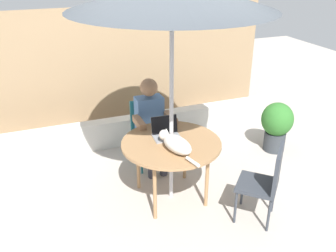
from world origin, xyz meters
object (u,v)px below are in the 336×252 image
(laptop, at_px, (165,131))
(person_seated, at_px, (151,121))
(cat, at_px, (176,144))
(potted_plant_by_chair, at_px, (156,119))
(chair_occupied, at_px, (148,128))
(chair_empty, at_px, (266,179))
(potted_plant_near_fence, at_px, (277,124))
(patio_table, at_px, (171,146))

(laptop, bearing_deg, person_seated, 89.30)
(laptop, distance_m, cat, 0.36)
(cat, distance_m, potted_plant_by_chair, 1.83)
(chair_occupied, bearing_deg, potted_plant_by_chair, 62.68)
(chair_occupied, bearing_deg, laptop, -90.54)
(person_seated, bearing_deg, laptop, -90.70)
(potted_plant_by_chair, bearing_deg, cat, -102.37)
(person_seated, bearing_deg, potted_plant_by_chair, 67.25)
(cat, bearing_deg, chair_empty, -33.73)
(laptop, xyz_separation_m, potted_plant_near_fence, (1.80, 0.34, -0.37))
(laptop, xyz_separation_m, potted_plant_by_chair, (0.35, 1.36, -0.49))
(patio_table, height_order, cat, cat)
(patio_table, bearing_deg, cat, -98.20)
(patio_table, xyz_separation_m, potted_plant_near_fence, (1.80, 0.51, -0.26))
(chair_empty, relative_size, potted_plant_near_fence, 1.21)
(potted_plant_near_fence, bearing_deg, potted_plant_by_chair, 144.94)
(chair_occupied, xyz_separation_m, potted_plant_by_chair, (0.35, 0.67, -0.22))
(chair_occupied, bearing_deg, chair_empty, -64.18)
(patio_table, xyz_separation_m, potted_plant_by_chair, (0.35, 1.52, -0.38))
(patio_table, distance_m, person_seated, 0.69)
(chair_occupied, relative_size, laptop, 2.78)
(cat, xyz_separation_m, potted_plant_near_fence, (1.83, 0.70, -0.39))
(patio_table, bearing_deg, person_seated, 90.00)
(potted_plant_near_fence, bearing_deg, chair_occupied, 169.23)
(laptop, relative_size, cat, 0.49)
(patio_table, bearing_deg, chair_occupied, 90.00)
(laptop, height_order, potted_plant_near_fence, laptop)
(potted_plant_by_chair, bearing_deg, chair_empty, -79.63)
(potted_plant_by_chair, bearing_deg, chair_occupied, -117.32)
(chair_occupied, relative_size, potted_plant_near_fence, 1.21)
(chair_empty, relative_size, potted_plant_by_chair, 1.59)
(potted_plant_near_fence, relative_size, potted_plant_by_chair, 1.31)
(laptop, height_order, cat, laptop)
(patio_table, relative_size, potted_plant_by_chair, 2.00)
(chair_empty, bearing_deg, patio_table, 136.47)
(potted_plant_near_fence, bearing_deg, patio_table, -164.28)
(chair_occupied, distance_m, laptop, 0.74)
(laptop, distance_m, potted_plant_by_chair, 1.49)
(person_seated, bearing_deg, chair_occupied, 90.00)
(patio_table, height_order, person_seated, person_seated)
(chair_occupied, relative_size, person_seated, 0.72)
(cat, bearing_deg, person_seated, 88.18)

